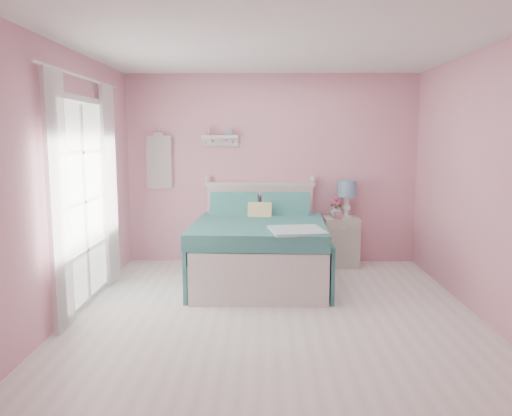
{
  "coord_description": "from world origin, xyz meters",
  "views": [
    {
      "loc": [
        -0.11,
        -4.68,
        1.75
      ],
      "look_at": [
        -0.2,
        1.2,
        0.91
      ],
      "focal_mm": 35.0,
      "sensor_mm": 36.0,
      "label": 1
    }
  ],
  "objects_px": {
    "table_lamp": "(347,191)",
    "bed": "(259,249)",
    "teacup": "(338,216)",
    "vase": "(336,211)",
    "nightstand": "(341,241)"
  },
  "relations": [
    {
      "from": "bed",
      "to": "vase",
      "type": "xyz_separation_m",
      "value": [
        1.03,
        0.73,
        0.36
      ]
    },
    {
      "from": "nightstand",
      "to": "teacup",
      "type": "distance_m",
      "value": 0.41
    },
    {
      "from": "vase",
      "to": "nightstand",
      "type": "bearing_deg",
      "value": 3.99
    },
    {
      "from": "nightstand",
      "to": "teacup",
      "type": "relative_size",
      "value": 5.92
    },
    {
      "from": "table_lamp",
      "to": "bed",
      "type": "bearing_deg",
      "value": -145.87
    },
    {
      "from": "table_lamp",
      "to": "teacup",
      "type": "distance_m",
      "value": 0.4
    },
    {
      "from": "nightstand",
      "to": "table_lamp",
      "type": "distance_m",
      "value": 0.69
    },
    {
      "from": "bed",
      "to": "table_lamp",
      "type": "height_order",
      "value": "table_lamp"
    },
    {
      "from": "teacup",
      "to": "vase",
      "type": "bearing_deg",
      "value": 93.77
    },
    {
      "from": "bed",
      "to": "vase",
      "type": "relative_size",
      "value": 11.83
    },
    {
      "from": "bed",
      "to": "vase",
      "type": "height_order",
      "value": "bed"
    },
    {
      "from": "table_lamp",
      "to": "teacup",
      "type": "xyz_separation_m",
      "value": [
        -0.14,
        -0.23,
        -0.3
      ]
    },
    {
      "from": "table_lamp",
      "to": "vase",
      "type": "xyz_separation_m",
      "value": [
        -0.15,
        -0.07,
        -0.26
      ]
    },
    {
      "from": "table_lamp",
      "to": "teacup",
      "type": "relative_size",
      "value": 4.39
    },
    {
      "from": "table_lamp",
      "to": "teacup",
      "type": "bearing_deg",
      "value": -122.36
    }
  ]
}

